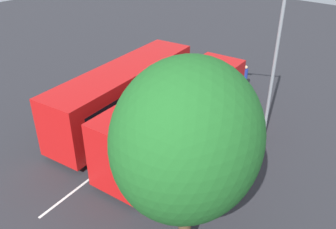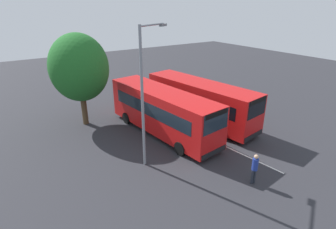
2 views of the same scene
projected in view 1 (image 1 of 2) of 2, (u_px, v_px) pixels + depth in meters
ground_plane at (156, 128)px, 19.77m from camera, size 75.04×75.04×0.00m
bus_far_left at (178, 114)px, 17.52m from camera, size 10.28×3.50×3.30m
bus_center_left at (125, 93)px, 19.52m from camera, size 10.32×3.83×3.30m
pedestrian at (245, 76)px, 23.50m from camera, size 0.37×0.37×1.78m
street_lamp at (270, 57)px, 16.29m from camera, size 1.31×2.41×8.11m
depot_tree at (187, 141)px, 10.48m from camera, size 4.85×4.37×7.15m
lane_stripe_outer_left at (156, 128)px, 19.77m from camera, size 15.83×2.18×0.01m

